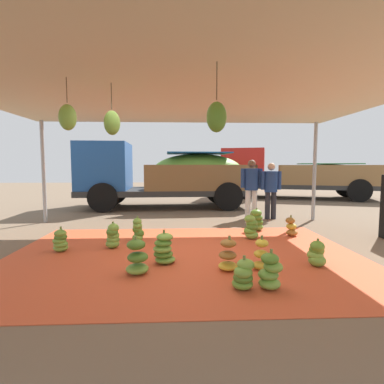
# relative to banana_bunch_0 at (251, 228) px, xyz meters

# --- Properties ---
(ground_plane) EXTENTS (40.00, 40.00, 0.00)m
(ground_plane) POSITION_rel_banana_bunch_0_xyz_m (-1.45, 1.89, -0.25)
(ground_plane) COLOR brown
(tarp_orange) EXTENTS (6.17, 4.47, 0.01)m
(tarp_orange) POSITION_rel_banana_bunch_0_xyz_m (-1.45, -1.11, -0.25)
(tarp_orange) COLOR #D1512D
(tarp_orange) RESTS_ON ground
(tent_canopy) EXTENTS (8.00, 7.00, 2.85)m
(tent_canopy) POSITION_rel_banana_bunch_0_xyz_m (-1.46, -1.21, 2.51)
(tent_canopy) COLOR #9EA0A5
(tent_canopy) RESTS_ON ground
(banana_bunch_0) EXTENTS (0.40, 0.40, 0.55)m
(banana_bunch_0) POSITION_rel_banana_bunch_0_xyz_m (0.00, 0.00, 0.00)
(banana_bunch_0) COLOR #75A83D
(banana_bunch_0) RESTS_ON tarp_orange
(banana_bunch_1) EXTENTS (0.36, 0.36, 0.51)m
(banana_bunch_1) POSITION_rel_banana_bunch_0_xyz_m (-2.79, -0.59, -0.02)
(banana_bunch_1) COLOR #6B9E38
(banana_bunch_1) RESTS_ON tarp_orange
(banana_bunch_2) EXTENTS (0.35, 0.35, 0.46)m
(banana_bunch_2) POSITION_rel_banana_bunch_0_xyz_m (0.97, 0.25, -0.05)
(banana_bunch_2) COLOR #996628
(banana_bunch_2) RESTS_ON tarp_orange
(banana_bunch_3) EXTENTS (0.36, 0.37, 0.46)m
(banana_bunch_3) POSITION_rel_banana_bunch_0_xyz_m (-3.70, -0.79, -0.05)
(banana_bunch_3) COLOR #75A83D
(banana_bunch_3) RESTS_ON tarp_orange
(banana_bunch_4) EXTENTS (0.38, 0.40, 0.44)m
(banana_bunch_4) POSITION_rel_banana_bunch_0_xyz_m (-0.74, -2.61, -0.06)
(banana_bunch_4) COLOR #60932D
(banana_bunch_4) RESTS_ON tarp_orange
(banana_bunch_5) EXTENTS (0.31, 0.32, 0.52)m
(banana_bunch_5) POSITION_rel_banana_bunch_0_xyz_m (-0.31, -1.87, -0.03)
(banana_bunch_5) COLOR gold
(banana_bunch_5) RESTS_ON tarp_orange
(banana_bunch_6) EXTENTS (0.43, 0.44, 0.55)m
(banana_bunch_6) POSITION_rel_banana_bunch_0_xyz_m (-2.15, -1.99, -0.01)
(banana_bunch_6) COLOR #75A83D
(banana_bunch_6) RESTS_ON tarp_orange
(banana_bunch_7) EXTENTS (0.33, 0.35, 0.43)m
(banana_bunch_7) POSITION_rel_banana_bunch_0_xyz_m (0.61, -1.75, -0.05)
(banana_bunch_7) COLOR #6B9E38
(banana_bunch_7) RESTS_ON tarp_orange
(banana_bunch_8) EXTENTS (0.38, 0.35, 0.52)m
(banana_bunch_8) POSITION_rel_banana_bunch_0_xyz_m (-0.39, -2.59, -0.03)
(banana_bunch_8) COLOR #75A83D
(banana_bunch_8) RESTS_ON tarp_orange
(banana_bunch_9) EXTENTS (0.46, 0.44, 0.55)m
(banana_bunch_9) POSITION_rel_banana_bunch_0_xyz_m (-1.79, -1.53, -0.02)
(banana_bunch_9) COLOR #6B9E38
(banana_bunch_9) RESTS_ON tarp_orange
(banana_bunch_10) EXTENTS (0.37, 0.37, 0.53)m
(banana_bunch_10) POSITION_rel_banana_bunch_0_xyz_m (-0.81, -1.89, -0.03)
(banana_bunch_10) COLOR gold
(banana_bunch_10) RESTS_ON tarp_orange
(banana_bunch_11) EXTENTS (0.42, 0.42, 0.54)m
(banana_bunch_11) POSITION_rel_banana_bunch_0_xyz_m (0.34, 0.84, -0.01)
(banana_bunch_11) COLOR #6B9E38
(banana_bunch_11) RESTS_ON tarp_orange
(banana_bunch_12) EXTENTS (0.29, 0.29, 0.53)m
(banana_bunch_12) POSITION_rel_banana_bunch_0_xyz_m (-2.39, -0.11, -0.01)
(banana_bunch_12) COLOR #6B9E38
(banana_bunch_12) RESTS_ON tarp_orange
(cargo_truck_main) EXTENTS (6.38, 2.68, 2.40)m
(cargo_truck_main) POSITION_rel_banana_bunch_0_xyz_m (-2.12, 5.10, 1.01)
(cargo_truck_main) COLOR #2D2D2D
(cargo_truck_main) RESTS_ON ground
(cargo_truck_far) EXTENTS (7.57, 4.40, 2.40)m
(cargo_truck_far) POSITION_rel_banana_bunch_0_xyz_m (3.87, 8.17, 0.93)
(cargo_truck_far) COLOR #2D2D2D
(cargo_truck_far) RESTS_ON ground
(worker_0) EXTENTS (0.64, 0.39, 1.74)m
(worker_0) POSITION_rel_banana_bunch_0_xyz_m (0.61, 2.52, 0.76)
(worker_0) COLOR silver
(worker_0) RESTS_ON ground
(worker_1) EXTENTS (0.60, 0.37, 1.65)m
(worker_1) POSITION_rel_banana_bunch_0_xyz_m (1.17, 2.41, 0.71)
(worker_1) COLOR #26262D
(worker_1) RESTS_ON ground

